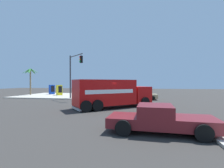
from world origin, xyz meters
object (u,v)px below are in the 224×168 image
object	(u,v)px
delivery_truck	(111,93)
vending_machine_red	(52,90)
traffic_light_primary	(74,70)
sedan_tan	(142,95)
palm_tree_far	(30,77)
vending_machine_blue	(59,90)
pickup_maroon	(159,118)

from	to	relation	value
delivery_truck	vending_machine_red	xyz separation A→B (m)	(14.13, 14.73, -0.38)
traffic_light_primary	sedan_tan	bearing A→B (deg)	-79.41
sedan_tan	palm_tree_far	distance (m)	21.17
delivery_truck	sedan_tan	distance (m)	8.84
vending_machine_red	delivery_truck	bearing A→B (deg)	-133.79
traffic_light_primary	vending_machine_red	world-z (taller)	traffic_light_primary
traffic_light_primary	vending_machine_red	distance (m)	11.52
sedan_tan	vending_machine_blue	distance (m)	15.47
sedan_tan	vending_machine_blue	xyz separation A→B (m)	(3.78, 15.00, 0.44)
delivery_truck	vending_machine_blue	size ratio (longest dim) A/B	4.16
vending_machine_blue	palm_tree_far	distance (m)	6.19
sedan_tan	vending_machine_red	world-z (taller)	vending_machine_red
pickup_maroon	palm_tree_far	size ratio (longest dim) A/B	1.06
traffic_light_primary	vending_machine_blue	xyz separation A→B (m)	(5.61, 5.23, -3.25)
traffic_light_primary	palm_tree_far	bearing A→B (deg)	64.25
delivery_truck	vending_machine_blue	bearing A→B (deg)	44.88
delivery_truck	sedan_tan	bearing A→B (deg)	-19.81
traffic_light_primary	delivery_truck	bearing A→B (deg)	-133.60
vending_machine_red	pickup_maroon	bearing A→B (deg)	-139.34
vending_machine_blue	palm_tree_far	world-z (taller)	palm_tree_far
vending_machine_blue	traffic_light_primary	bearing A→B (deg)	-136.98
delivery_truck	vending_machine_red	bearing A→B (deg)	46.21
pickup_maroon	vending_machine_red	xyz separation A→B (m)	(21.63, 18.58, 0.34)
traffic_light_primary	palm_tree_far	xyz separation A→B (m)	(5.27, 10.93, -0.86)
delivery_truck	vending_machine_red	size ratio (longest dim) A/B	4.16
pickup_maroon	vending_machine_blue	size ratio (longest dim) A/B	2.86
sedan_tan	vending_machine_red	bearing A→B (deg)	71.74
vending_machine_red	sedan_tan	bearing A→B (deg)	-108.26
pickup_maroon	palm_tree_far	world-z (taller)	palm_tree_far
traffic_light_primary	sedan_tan	size ratio (longest dim) A/B	1.44
palm_tree_far	pickup_maroon	bearing A→B (deg)	-131.75
vending_machine_red	traffic_light_primary	bearing A→B (deg)	-133.96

